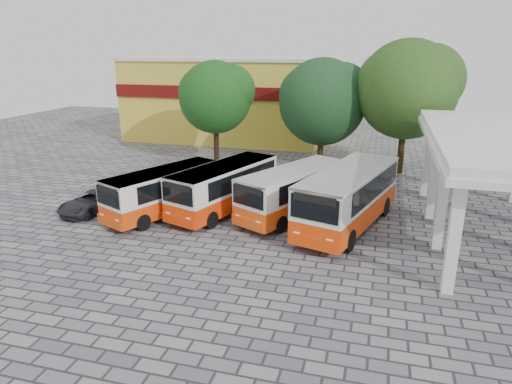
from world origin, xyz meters
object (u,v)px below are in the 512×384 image
(bus_centre_left, at_px, (224,185))
(bus_far_right, at_px, (349,195))
(bus_far_left, at_px, (165,189))
(parked_car, at_px, (93,201))
(bus_centre_right, at_px, (294,189))

(bus_centre_left, bearing_deg, bus_far_right, 14.45)
(bus_far_left, xyz_separation_m, bus_centre_left, (3.13, 1.38, 0.09))
(bus_centre_left, relative_size, parked_car, 1.90)
(bus_centre_right, bearing_deg, bus_far_left, -139.72)
(bus_far_left, bearing_deg, parked_car, -147.07)
(bus_far_left, xyz_separation_m, bus_far_right, (10.32, 0.83, 0.30))
(bus_far_right, height_order, parked_car, bus_far_right)
(bus_far_left, relative_size, bus_centre_right, 0.95)
(bus_centre_left, xyz_separation_m, bus_centre_right, (4.08, 0.37, -0.01))
(bus_centre_left, xyz_separation_m, parked_car, (-7.51, -2.04, -1.01))
(bus_centre_right, xyz_separation_m, parked_car, (-11.59, -2.41, -1.00))
(parked_car, bearing_deg, bus_far_left, 20.98)
(bus_far_left, relative_size, bus_centre_left, 0.95)
(bus_centre_right, relative_size, parked_car, 1.90)
(bus_far_left, height_order, parked_car, bus_far_left)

